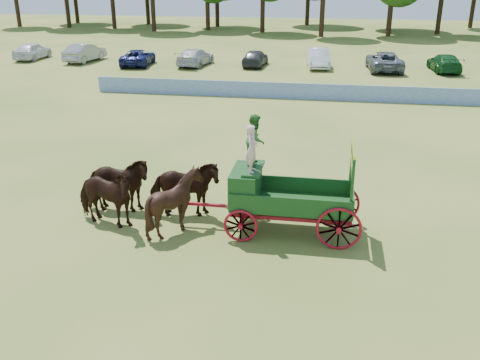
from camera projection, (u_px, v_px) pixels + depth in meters
name	position (u px, v px, depth m)	size (l,w,h in m)	color
ground	(269.00, 215.00, 18.60)	(160.00, 160.00, 0.00)	olive
horse_lead_left	(104.00, 197.00, 17.50)	(1.10, 2.42, 2.04)	black
horse_lead_right	(117.00, 185.00, 18.51)	(1.10, 2.42, 2.04)	black
horse_wheel_left	(175.00, 202.00, 17.13)	(1.65, 1.86, 2.05)	black
horse_wheel_right	(184.00, 189.00, 18.14)	(1.10, 2.42, 2.04)	black
farm_dray	(269.00, 183.00, 16.97)	(6.00, 2.00, 3.78)	#A91020
sponsor_banner	(286.00, 91.00, 35.06)	(26.00, 0.08, 1.05)	#1B3B94
parked_cars	(256.00, 58.00, 46.47)	(43.68, 6.64, 1.62)	silver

